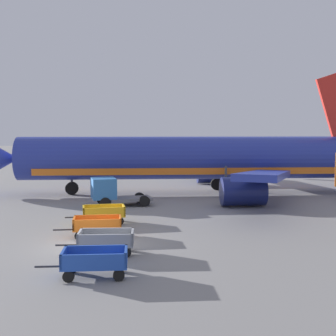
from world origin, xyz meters
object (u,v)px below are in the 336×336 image
(airplane, at_px, (205,159))
(baggage_cart_fourth_in_row, at_px, (104,214))
(baggage_cart_third_in_row, at_px, (97,226))
(baggage_cart_nearest, at_px, (95,262))
(baggage_cart_second_in_row, at_px, (106,241))
(service_truck_beside_carts, at_px, (110,191))

(airplane, distance_m, baggage_cart_fourth_in_row, 14.57)
(baggage_cart_third_in_row, bearing_deg, baggage_cart_fourth_in_row, 105.24)
(baggage_cart_nearest, relative_size, baggage_cart_second_in_row, 1.00)
(baggage_cart_fourth_in_row, bearing_deg, baggage_cart_second_in_row, -68.26)
(baggage_cart_third_in_row, relative_size, service_truck_beside_carts, 0.75)
(airplane, distance_m, baggage_cart_nearest, 23.24)
(baggage_cart_nearest, xyz_separation_m, baggage_cart_second_in_row, (-0.68, 3.06, 0.00))
(baggage_cart_fourth_in_row, bearing_deg, airplane, 73.15)
(baggage_cart_nearest, xyz_separation_m, baggage_cart_fourth_in_row, (-3.19, 9.34, 0.00))
(baggage_cart_second_in_row, xyz_separation_m, baggage_cart_third_in_row, (-1.60, 2.97, 0.00))
(baggage_cart_second_in_row, bearing_deg, baggage_cart_nearest, -77.40)
(baggage_cart_third_in_row, height_order, baggage_cart_fourth_in_row, same)
(baggage_cart_second_in_row, xyz_separation_m, baggage_cart_fourth_in_row, (-2.50, 6.28, 0.00))
(baggage_cart_second_in_row, bearing_deg, service_truck_beside_carts, 109.14)
(baggage_cart_fourth_in_row, bearing_deg, baggage_cart_nearest, -71.15)
(baggage_cart_second_in_row, relative_size, baggage_cart_third_in_row, 1.01)
(baggage_cart_second_in_row, bearing_deg, airplane, 85.26)
(service_truck_beside_carts, bearing_deg, airplane, 53.73)
(baggage_cart_fourth_in_row, height_order, service_truck_beside_carts, service_truck_beside_carts)
(baggage_cart_second_in_row, relative_size, service_truck_beside_carts, 0.76)
(baggage_cart_fourth_in_row, xyz_separation_m, service_truck_beside_carts, (-1.68, 5.78, 0.50))
(baggage_cart_second_in_row, distance_m, service_truck_beside_carts, 12.78)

